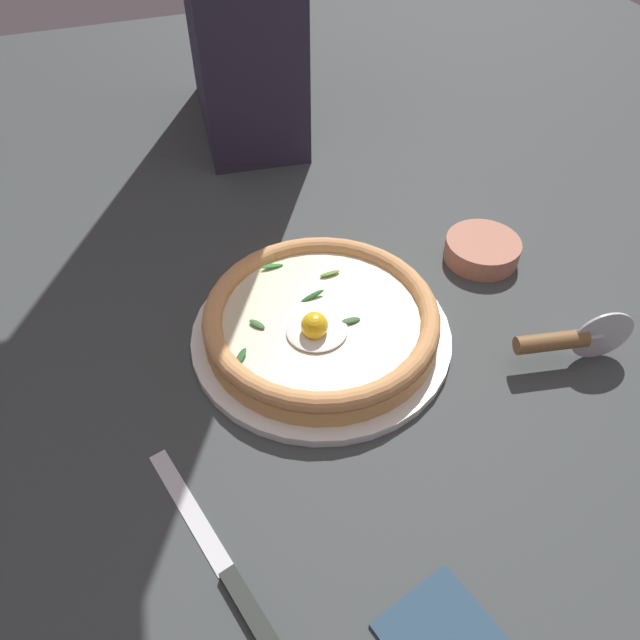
{
  "coord_description": "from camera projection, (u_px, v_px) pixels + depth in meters",
  "views": [
    {
      "loc": [
        0.17,
        0.48,
        0.56
      ],
      "look_at": [
        0.0,
        -0.01,
        0.03
      ],
      "focal_mm": 33.95,
      "sensor_mm": 36.0,
      "label": 1
    }
  ],
  "objects": [
    {
      "name": "pizza_plate",
      "position": [
        320.0,
        334.0,
        0.76
      ],
      "size": [
        0.32,
        0.32,
        0.01
      ],
      "primitive_type": "cylinder",
      "color": "white",
      "rests_on": "ground"
    },
    {
      "name": "ground_plane",
      "position": [
        324.0,
        351.0,
        0.77
      ],
      "size": [
        2.4,
        2.4,
        0.03
      ],
      "primitive_type": "cube",
      "color": "#3A3F3F",
      "rests_on": "ground"
    },
    {
      "name": "side_bowl",
      "position": [
        482.0,
        250.0,
        0.86
      ],
      "size": [
        0.11,
        0.11,
        0.03
      ],
      "primitive_type": "cylinder",
      "color": "#B8725A",
      "rests_on": "ground"
    },
    {
      "name": "pizza",
      "position": [
        320.0,
        320.0,
        0.74
      ],
      "size": [
        0.29,
        0.29,
        0.06
      ],
      "color": "#E0A057",
      "rests_on": "pizza_plate"
    },
    {
      "name": "pizza_cutter",
      "position": [
        566.0,
        340.0,
        0.71
      ],
      "size": [
        0.14,
        0.04,
        0.07
      ],
      "color": "silver",
      "rests_on": "ground"
    },
    {
      "name": "table_knife",
      "position": [
        226.0,
        570.0,
        0.55
      ],
      "size": [
        0.08,
        0.23,
        0.01
      ],
      "color": "silver",
      "rests_on": "ground"
    }
  ]
}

